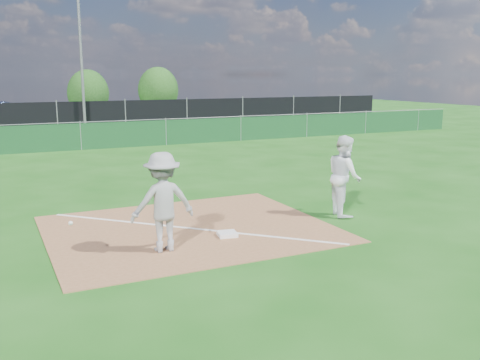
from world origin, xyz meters
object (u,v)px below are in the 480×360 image
car_right (146,114)px  runner (344,176)px  light_pole (82,63)px  tree_mid (88,93)px  car_mid (7,114)px  play_at_first (163,202)px  first_base (227,234)px  tree_right (158,90)px

car_right → runner: bearing=-178.5°
light_pole → tree_mid: size_ratio=2.13×
car_mid → tree_mid: 8.14m
play_at_first → car_mid: play_at_first is taller
first_base → car_mid: (-3.01, 27.78, 0.77)m
first_base → car_right: 28.24m
light_pole → play_at_first: light_pole is taller
first_base → tree_right: (9.12, 34.37, 2.00)m
play_at_first → runner: size_ratio=1.22×
car_mid → light_pole: bearing=-140.7°
runner → car_mid: bearing=30.6°
light_pole → tree_right: (8.15, 11.80, -1.94)m
play_at_first → car_mid: (-1.53, 28.11, -0.15)m
light_pole → car_mid: (-3.98, 5.21, -3.17)m
tree_mid → light_pole: bearing=-101.4°
runner → tree_mid: 32.67m
light_pole → car_mid: 7.29m
light_pole → tree_mid: (2.12, 10.49, -2.07)m
car_mid → play_at_first: bearing=-174.9°
light_pole → car_right: light_pole is taller
play_at_first → light_pole: bearing=83.9°
light_pole → car_right: bearing=44.2°
light_pole → car_mid: light_pole is taller
first_base → car_right: (6.11, 27.57, 0.54)m
car_mid → first_base: bearing=-171.9°
runner → tree_right: (5.86, 33.96, 1.09)m
car_mid → car_right: 9.12m
first_base → play_at_first: (-1.48, -0.32, 0.91)m
light_pole → runner: light_pole is taller
runner → tree_right: 34.48m
play_at_first → tree_mid: tree_mid is taller
tree_right → car_mid: bearing=-151.5°
first_base → car_mid: bearing=96.2°
tree_right → runner: bearing=-99.8°
car_right → play_at_first: bearing=172.2°
first_base → car_mid: car_mid is taller
light_pole → tree_mid: 10.90m
tree_mid → car_right: bearing=-61.2°
play_at_first → car_right: 28.91m
runner → car_mid: (-6.28, 27.38, -0.14)m
car_right → tree_right: (3.02, 6.80, 1.46)m
tree_mid → tree_right: (6.03, 1.31, 0.13)m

